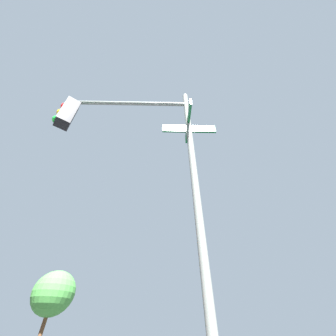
# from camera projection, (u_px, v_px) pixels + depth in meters

# --- Properties ---
(traffic_signal_near) EXTENTS (2.13, 2.85, 5.78)m
(traffic_signal_near) POSITION_uv_depth(u_px,v_px,m) (128.00, 138.00, 3.79)
(traffic_signal_near) COLOR slate
(traffic_signal_near) RESTS_ON ground_plane
(street_tree) EXTENTS (2.72, 2.72, 4.80)m
(street_tree) POSITION_uv_depth(u_px,v_px,m) (54.00, 293.00, 13.25)
(street_tree) COLOR #4C331E
(street_tree) RESTS_ON ground_plane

